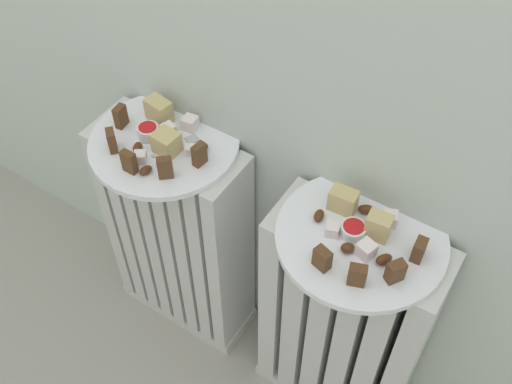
# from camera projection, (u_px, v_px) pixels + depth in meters

# --- Properties ---
(radiator_left) EXTENTS (0.32, 0.13, 0.56)m
(radiator_left) POSITION_uv_depth(u_px,v_px,m) (180.00, 238.00, 1.33)
(radiator_left) COLOR silver
(radiator_left) RESTS_ON ground_plane
(radiator_right) EXTENTS (0.32, 0.13, 0.56)m
(radiator_right) POSITION_uv_depth(u_px,v_px,m) (342.00, 327.00, 1.18)
(radiator_right) COLOR silver
(radiator_right) RESTS_ON ground_plane
(plate_left) EXTENTS (0.28, 0.28, 0.01)m
(plate_left) POSITION_uv_depth(u_px,v_px,m) (164.00, 143.00, 1.11)
(plate_left) COLOR white
(plate_left) RESTS_ON radiator_left
(plate_right) EXTENTS (0.28, 0.28, 0.01)m
(plate_right) POSITION_uv_depth(u_px,v_px,m) (361.00, 237.00, 0.96)
(plate_right) COLOR white
(plate_right) RESTS_ON radiator_right
(dark_cake_slice_left_0) EXTENTS (0.02, 0.03, 0.04)m
(dark_cake_slice_left_0) POSITION_uv_depth(u_px,v_px,m) (121.00, 116.00, 1.11)
(dark_cake_slice_left_0) COLOR #56351E
(dark_cake_slice_left_0) RESTS_ON plate_left
(dark_cake_slice_left_1) EXTENTS (0.03, 0.03, 0.04)m
(dark_cake_slice_left_1) POSITION_uv_depth(u_px,v_px,m) (112.00, 141.00, 1.07)
(dark_cake_slice_left_1) COLOR #56351E
(dark_cake_slice_left_1) RESTS_ON plate_left
(dark_cake_slice_left_2) EXTENTS (0.03, 0.01, 0.04)m
(dark_cake_slice_left_2) POSITION_uv_depth(u_px,v_px,m) (129.00, 162.00, 1.03)
(dark_cake_slice_left_2) COLOR #56351E
(dark_cake_slice_left_2) RESTS_ON plate_left
(dark_cake_slice_left_3) EXTENTS (0.03, 0.03, 0.04)m
(dark_cake_slice_left_3) POSITION_uv_depth(u_px,v_px,m) (165.00, 168.00, 1.02)
(dark_cake_slice_left_3) COLOR #56351E
(dark_cake_slice_left_3) RESTS_ON plate_left
(dark_cake_slice_left_4) EXTENTS (0.02, 0.03, 0.04)m
(dark_cake_slice_left_4) POSITION_uv_depth(u_px,v_px,m) (199.00, 155.00, 1.05)
(dark_cake_slice_left_4) COLOR #56351E
(dark_cake_slice_left_4) RESTS_ON plate_left
(marble_cake_slice_left_0) EXTENTS (0.05, 0.04, 0.04)m
(marble_cake_slice_left_0) POSITION_uv_depth(u_px,v_px,m) (159.00, 111.00, 1.12)
(marble_cake_slice_left_0) COLOR tan
(marble_cake_slice_left_0) RESTS_ON plate_left
(marble_cake_slice_left_1) EXTENTS (0.04, 0.04, 0.04)m
(marble_cake_slice_left_1) POSITION_uv_depth(u_px,v_px,m) (167.00, 143.00, 1.07)
(marble_cake_slice_left_1) COLOR tan
(marble_cake_slice_left_1) RESTS_ON plate_left
(turkish_delight_left_0) EXTENTS (0.03, 0.03, 0.03)m
(turkish_delight_left_0) POSITION_uv_depth(u_px,v_px,m) (190.00, 123.00, 1.11)
(turkish_delight_left_0) COLOR white
(turkish_delight_left_0) RESTS_ON plate_left
(turkish_delight_left_1) EXTENTS (0.02, 0.02, 0.02)m
(turkish_delight_left_1) POSITION_uv_depth(u_px,v_px,m) (190.00, 150.00, 1.07)
(turkish_delight_left_1) COLOR white
(turkish_delight_left_1) RESTS_ON plate_left
(turkish_delight_left_2) EXTENTS (0.03, 0.03, 0.02)m
(turkish_delight_left_2) POSITION_uv_depth(u_px,v_px,m) (140.00, 157.00, 1.06)
(turkish_delight_left_2) COLOR white
(turkish_delight_left_2) RESTS_ON plate_left
(turkish_delight_left_3) EXTENTS (0.03, 0.03, 0.02)m
(turkish_delight_left_3) POSITION_uv_depth(u_px,v_px,m) (168.00, 130.00, 1.10)
(turkish_delight_left_3) COLOR white
(turkish_delight_left_3) RESTS_ON plate_left
(medjool_date_left_0) EXTENTS (0.02, 0.03, 0.02)m
(medjool_date_left_0) POSITION_uv_depth(u_px,v_px,m) (138.00, 148.00, 1.08)
(medjool_date_left_0) COLOR #4C2814
(medjool_date_left_0) RESTS_ON plate_left
(medjool_date_left_1) EXTENTS (0.02, 0.03, 0.01)m
(medjool_date_left_1) POSITION_uv_depth(u_px,v_px,m) (146.00, 170.00, 1.04)
(medjool_date_left_1) COLOR #4C2814
(medjool_date_left_1) RESTS_ON plate_left
(medjool_date_left_2) EXTENTS (0.03, 0.03, 0.02)m
(medjool_date_left_2) POSITION_uv_depth(u_px,v_px,m) (202.00, 147.00, 1.08)
(medjool_date_left_2) COLOR #4C2814
(medjool_date_left_2) RESTS_ON plate_left
(jam_bowl_left) EXTENTS (0.04, 0.04, 0.02)m
(jam_bowl_left) POSITION_uv_depth(u_px,v_px,m) (148.00, 131.00, 1.10)
(jam_bowl_left) COLOR white
(jam_bowl_left) RESTS_ON plate_left
(dark_cake_slice_right_0) EXTENTS (0.03, 0.02, 0.04)m
(dark_cake_slice_right_0) POSITION_uv_depth(u_px,v_px,m) (322.00, 259.00, 0.91)
(dark_cake_slice_right_0) COLOR #56351E
(dark_cake_slice_right_0) RESTS_ON plate_right
(dark_cake_slice_right_1) EXTENTS (0.03, 0.03, 0.04)m
(dark_cake_slice_right_1) POSITION_uv_depth(u_px,v_px,m) (357.00, 275.00, 0.89)
(dark_cake_slice_right_1) COLOR #56351E
(dark_cake_slice_right_1) RESTS_ON plate_right
(dark_cake_slice_right_2) EXTENTS (0.03, 0.03, 0.04)m
(dark_cake_slice_right_2) POSITION_uv_depth(u_px,v_px,m) (395.00, 272.00, 0.89)
(dark_cake_slice_right_2) COLOR #56351E
(dark_cake_slice_right_2) RESTS_ON plate_right
(dark_cake_slice_right_3) EXTENTS (0.02, 0.03, 0.04)m
(dark_cake_slice_right_3) POSITION_uv_depth(u_px,v_px,m) (419.00, 250.00, 0.92)
(dark_cake_slice_right_3) COLOR #56351E
(dark_cake_slice_right_3) RESTS_ON plate_right
(marble_cake_slice_right_0) EXTENTS (0.05, 0.03, 0.04)m
(marble_cake_slice_right_0) POSITION_uv_depth(u_px,v_px,m) (343.00, 200.00, 0.98)
(marble_cake_slice_right_0) COLOR tan
(marble_cake_slice_right_0) RESTS_ON plate_right
(marble_cake_slice_right_1) EXTENTS (0.04, 0.03, 0.05)m
(marble_cake_slice_right_1) POSITION_uv_depth(u_px,v_px,m) (378.00, 226.00, 0.94)
(marble_cake_slice_right_1) COLOR tan
(marble_cake_slice_right_1) RESTS_ON plate_right
(turkish_delight_right_0) EXTENTS (0.03, 0.03, 0.02)m
(turkish_delight_right_0) POSITION_uv_depth(u_px,v_px,m) (390.00, 219.00, 0.97)
(turkish_delight_right_0) COLOR white
(turkish_delight_right_0) RESTS_ON plate_right
(turkish_delight_right_1) EXTENTS (0.03, 0.03, 0.02)m
(turkish_delight_right_1) POSITION_uv_depth(u_px,v_px,m) (332.00, 230.00, 0.95)
(turkish_delight_right_1) COLOR white
(turkish_delight_right_1) RESTS_ON plate_right
(turkish_delight_right_2) EXTENTS (0.03, 0.03, 0.03)m
(turkish_delight_right_2) POSITION_uv_depth(u_px,v_px,m) (366.00, 250.00, 0.92)
(turkish_delight_right_2) COLOR white
(turkish_delight_right_2) RESTS_ON plate_right
(medjool_date_right_0) EXTENTS (0.02, 0.03, 0.01)m
(medjool_date_right_0) POSITION_uv_depth(u_px,v_px,m) (319.00, 216.00, 0.98)
(medjool_date_right_0) COLOR #4C2814
(medjool_date_right_0) RESTS_ON plate_right
(medjool_date_right_1) EXTENTS (0.03, 0.03, 0.02)m
(medjool_date_right_1) POSITION_uv_depth(u_px,v_px,m) (367.00, 209.00, 0.98)
(medjool_date_right_1) COLOR #4C2814
(medjool_date_right_1) RESTS_ON plate_right
(medjool_date_right_2) EXTENTS (0.03, 0.03, 0.02)m
(medjool_date_right_2) POSITION_uv_depth(u_px,v_px,m) (384.00, 259.00, 0.92)
(medjool_date_right_2) COLOR #4C2814
(medjool_date_right_2) RESTS_ON plate_right
(medjool_date_right_3) EXTENTS (0.03, 0.03, 0.02)m
(medjool_date_right_3) POSITION_uv_depth(u_px,v_px,m) (348.00, 248.00, 0.93)
(medjool_date_right_3) COLOR #4C2814
(medjool_date_right_3) RESTS_ON plate_right
(jam_bowl_right) EXTENTS (0.04, 0.04, 0.02)m
(jam_bowl_right) POSITION_uv_depth(u_px,v_px,m) (353.00, 230.00, 0.95)
(jam_bowl_right) COLOR white
(jam_bowl_right) RESTS_ON plate_right
(fork) EXTENTS (0.05, 0.09, 0.00)m
(fork) POSITION_uv_depth(u_px,v_px,m) (179.00, 145.00, 1.09)
(fork) COLOR #B7B7BC
(fork) RESTS_ON plate_left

